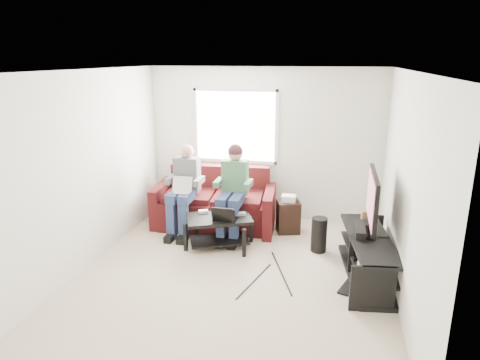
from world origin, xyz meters
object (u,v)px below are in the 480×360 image
(sofa, at_px, (215,205))
(subwoofer, at_px, (319,235))
(tv, at_px, (372,200))
(coffee_table, at_px, (219,225))
(tv_stand, at_px, (368,259))
(end_table, at_px, (288,215))

(sofa, distance_m, subwoofer, 1.89)
(subwoofer, bearing_deg, tv, -39.33)
(coffee_table, distance_m, tv_stand, 2.17)
(subwoofer, bearing_deg, end_table, 129.55)
(sofa, xyz_separation_m, end_table, (1.24, -0.04, -0.07))
(sofa, bearing_deg, end_table, -2.01)
(coffee_table, height_order, tv_stand, tv_stand)
(tv_stand, relative_size, tv, 1.57)
(tv_stand, bearing_deg, end_table, 132.88)
(sofa, distance_m, end_table, 1.24)
(tv, bearing_deg, tv_stand, -88.53)
(tv, relative_size, end_table, 1.77)
(coffee_table, bearing_deg, sofa, 109.72)
(end_table, bearing_deg, coffee_table, -139.66)
(end_table, bearing_deg, tv_stand, -47.12)
(tv, bearing_deg, end_table, 135.17)
(tv, height_order, subwoofer, tv)
(subwoofer, bearing_deg, coffee_table, -173.60)
(subwoofer, relative_size, end_table, 0.83)
(coffee_table, relative_size, end_table, 1.76)
(tv, distance_m, end_table, 1.81)
(subwoofer, bearing_deg, sofa, 159.00)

